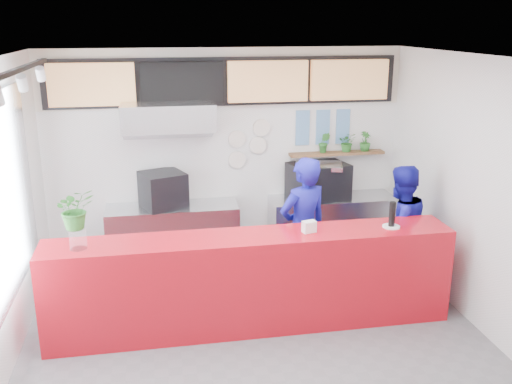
# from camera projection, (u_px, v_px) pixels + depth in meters

# --- Properties ---
(floor) EXTENTS (5.00, 5.00, 0.00)m
(floor) POSITION_uv_depth(u_px,v_px,m) (259.00, 344.00, 6.14)
(floor) COLOR slate
(floor) RESTS_ON ground
(ceiling) EXTENTS (5.00, 5.00, 0.00)m
(ceiling) POSITION_uv_depth(u_px,v_px,m) (259.00, 59.00, 5.27)
(ceiling) COLOR silver
(wall_back) EXTENTS (5.00, 0.00, 5.00)m
(wall_back) POSITION_uv_depth(u_px,v_px,m) (226.00, 156.00, 8.06)
(wall_back) COLOR white
(wall_back) RESTS_ON ground
(wall_right) EXTENTS (0.00, 5.00, 5.00)m
(wall_right) POSITION_uv_depth(u_px,v_px,m) (487.00, 199.00, 6.14)
(wall_right) COLOR white
(wall_right) RESTS_ON ground
(service_counter) EXTENTS (4.50, 0.60, 1.10)m
(service_counter) POSITION_uv_depth(u_px,v_px,m) (252.00, 281.00, 6.36)
(service_counter) COLOR #B80D19
(service_counter) RESTS_ON ground
(cream_band) EXTENTS (5.00, 0.02, 0.80)m
(cream_band) POSITION_uv_depth(u_px,v_px,m) (225.00, 78.00, 7.73)
(cream_band) COLOR beige
(cream_band) RESTS_ON wall_back
(prep_bench) EXTENTS (1.80, 0.60, 0.90)m
(prep_bench) POSITION_uv_depth(u_px,v_px,m) (173.00, 237.00, 7.94)
(prep_bench) COLOR #B2B5BA
(prep_bench) RESTS_ON ground
(panini_oven) EXTENTS (0.69, 0.69, 0.48)m
(panini_oven) POSITION_uv_depth(u_px,v_px,m) (163.00, 190.00, 7.73)
(panini_oven) COLOR black
(panini_oven) RESTS_ON prep_bench
(extraction_hood) EXTENTS (1.20, 0.70, 0.35)m
(extraction_hood) POSITION_uv_depth(u_px,v_px,m) (168.00, 116.00, 7.41)
(extraction_hood) COLOR #B2B5BA
(extraction_hood) RESTS_ON ceiling
(hood_lip) EXTENTS (1.20, 0.69, 0.31)m
(hood_lip) POSITION_uv_depth(u_px,v_px,m) (169.00, 131.00, 7.46)
(hood_lip) COLOR #B2B5BA
(hood_lip) RESTS_ON ceiling
(right_bench) EXTENTS (1.80, 0.60, 0.90)m
(right_bench) POSITION_uv_depth(u_px,v_px,m) (332.00, 227.00, 8.34)
(right_bench) COLOR #B2B5BA
(right_bench) RESTS_ON ground
(espresso_machine) EXTENTS (0.90, 0.73, 0.51)m
(espresso_machine) POSITION_uv_depth(u_px,v_px,m) (318.00, 181.00, 8.10)
(espresso_machine) COLOR black
(espresso_machine) RESTS_ON right_bench
(espresso_tray) EXTENTS (0.76, 0.62, 0.06)m
(espresso_tray) POSITION_uv_depth(u_px,v_px,m) (319.00, 166.00, 8.03)
(espresso_tray) COLOR silver
(espresso_tray) RESTS_ON espresso_machine
(herb_shelf) EXTENTS (1.40, 0.18, 0.04)m
(herb_shelf) POSITION_uv_depth(u_px,v_px,m) (337.00, 153.00, 8.24)
(herb_shelf) COLOR brown
(herb_shelf) RESTS_ON wall_back
(menu_board_far_left) EXTENTS (1.10, 0.10, 0.55)m
(menu_board_far_left) POSITION_uv_depth(u_px,v_px,m) (92.00, 85.00, 7.34)
(menu_board_far_left) COLOR tan
(menu_board_far_left) RESTS_ON wall_back
(menu_board_mid_left) EXTENTS (1.10, 0.10, 0.55)m
(menu_board_mid_left) POSITION_uv_depth(u_px,v_px,m) (182.00, 83.00, 7.54)
(menu_board_mid_left) COLOR black
(menu_board_mid_left) RESTS_ON wall_back
(menu_board_mid_right) EXTENTS (1.10, 0.10, 0.55)m
(menu_board_mid_right) POSITION_uv_depth(u_px,v_px,m) (268.00, 81.00, 7.74)
(menu_board_mid_right) COLOR tan
(menu_board_mid_right) RESTS_ON wall_back
(menu_board_far_right) EXTENTS (1.10, 0.10, 0.55)m
(menu_board_far_right) POSITION_uv_depth(u_px,v_px,m) (349.00, 80.00, 7.94)
(menu_board_far_right) COLOR tan
(menu_board_far_right) RESTS_ON wall_back
(soffit) EXTENTS (4.80, 0.04, 0.65)m
(soffit) POSITION_uv_depth(u_px,v_px,m) (225.00, 81.00, 7.72)
(soffit) COLOR black
(soffit) RESTS_ON wall_back
(window_pane) EXTENTS (0.04, 2.20, 1.90)m
(window_pane) POSITION_uv_depth(u_px,v_px,m) (2.00, 198.00, 5.51)
(window_pane) COLOR silver
(window_pane) RESTS_ON wall_left
(window_frame) EXTENTS (0.03, 2.30, 2.00)m
(window_frame) POSITION_uv_depth(u_px,v_px,m) (4.00, 198.00, 5.51)
(window_frame) COLOR #B2B5BA
(window_frame) RESTS_ON wall_left
(track_rail) EXTENTS (0.05, 2.40, 0.04)m
(track_rail) POSITION_uv_depth(u_px,v_px,m) (21.00, 69.00, 4.93)
(track_rail) COLOR black
(track_rail) RESTS_ON ceiling
(dec_plate_a) EXTENTS (0.24, 0.03, 0.24)m
(dec_plate_a) POSITION_uv_depth(u_px,v_px,m) (237.00, 139.00, 7.99)
(dec_plate_a) COLOR silver
(dec_plate_a) RESTS_ON wall_back
(dec_plate_b) EXTENTS (0.24, 0.03, 0.24)m
(dec_plate_b) POSITION_uv_depth(u_px,v_px,m) (258.00, 145.00, 8.07)
(dec_plate_b) COLOR silver
(dec_plate_b) RESTS_ON wall_back
(dec_plate_c) EXTENTS (0.24, 0.03, 0.24)m
(dec_plate_c) POSITION_uv_depth(u_px,v_px,m) (237.00, 160.00, 8.07)
(dec_plate_c) COLOR silver
(dec_plate_c) RESTS_ON wall_back
(dec_plate_d) EXTENTS (0.24, 0.03, 0.24)m
(dec_plate_d) POSITION_uv_depth(u_px,v_px,m) (261.00, 128.00, 8.00)
(dec_plate_d) COLOR silver
(dec_plate_d) RESTS_ON wall_back
(photo_frame_a) EXTENTS (0.20, 0.02, 0.25)m
(photo_frame_a) POSITION_uv_depth(u_px,v_px,m) (303.00, 119.00, 8.09)
(photo_frame_a) COLOR #598CBF
(photo_frame_a) RESTS_ON wall_back
(photo_frame_b) EXTENTS (0.20, 0.02, 0.25)m
(photo_frame_b) POSITION_uv_depth(u_px,v_px,m) (323.00, 119.00, 8.14)
(photo_frame_b) COLOR #598CBF
(photo_frame_b) RESTS_ON wall_back
(photo_frame_c) EXTENTS (0.20, 0.02, 0.25)m
(photo_frame_c) POSITION_uv_depth(u_px,v_px,m) (343.00, 118.00, 8.19)
(photo_frame_c) COLOR #598CBF
(photo_frame_c) RESTS_ON wall_back
(photo_frame_d) EXTENTS (0.20, 0.02, 0.25)m
(photo_frame_d) POSITION_uv_depth(u_px,v_px,m) (302.00, 136.00, 8.16)
(photo_frame_d) COLOR #598CBF
(photo_frame_d) RESTS_ON wall_back
(photo_frame_e) EXTENTS (0.20, 0.02, 0.25)m
(photo_frame_e) POSITION_uv_depth(u_px,v_px,m) (322.00, 136.00, 8.21)
(photo_frame_e) COLOR #598CBF
(photo_frame_e) RESTS_ON wall_back
(photo_frame_f) EXTENTS (0.20, 0.02, 0.25)m
(photo_frame_f) POSITION_uv_depth(u_px,v_px,m) (342.00, 135.00, 8.26)
(photo_frame_f) COLOR #598CBF
(photo_frame_f) RESTS_ON wall_back
(staff_center) EXTENTS (0.77, 0.63, 1.81)m
(staff_center) POSITION_uv_depth(u_px,v_px,m) (303.00, 230.00, 6.91)
(staff_center) COLOR #161697
(staff_center) RESTS_ON ground
(staff_right) EXTENTS (0.95, 0.83, 1.66)m
(staff_right) POSITION_uv_depth(u_px,v_px,m) (399.00, 230.00, 7.14)
(staff_right) COLOR #161697
(staff_right) RESTS_ON ground
(herb_b) EXTENTS (0.20, 0.19, 0.30)m
(herb_b) POSITION_uv_depth(u_px,v_px,m) (324.00, 142.00, 8.16)
(herb_b) COLOR #2B6E26
(herb_b) RESTS_ON herb_shelf
(herb_c) EXTENTS (0.29, 0.27, 0.28)m
(herb_c) POSITION_uv_depth(u_px,v_px,m) (347.00, 142.00, 8.22)
(herb_c) COLOR #2B6E26
(herb_c) RESTS_ON herb_shelf
(herb_d) EXTENTS (0.20, 0.19, 0.28)m
(herb_d) POSITION_uv_depth(u_px,v_px,m) (365.00, 141.00, 8.27)
(herb_d) COLOR #2B6E26
(herb_d) RESTS_ON herb_shelf
(glass_vase) EXTENTS (0.22, 0.22, 0.21)m
(glass_vase) POSITION_uv_depth(u_px,v_px,m) (78.00, 239.00, 5.81)
(glass_vase) COLOR white
(glass_vase) RESTS_ON service_counter
(basil_vase) EXTENTS (0.48, 0.45, 0.42)m
(basil_vase) POSITION_uv_depth(u_px,v_px,m) (75.00, 209.00, 5.72)
(basil_vase) COLOR #2B6E26
(basil_vase) RESTS_ON glass_vase
(napkin_holder) EXTENTS (0.17, 0.13, 0.13)m
(napkin_holder) POSITION_uv_depth(u_px,v_px,m) (309.00, 227.00, 6.28)
(napkin_holder) COLOR white
(napkin_holder) RESTS_ON service_counter
(white_plate) EXTENTS (0.23, 0.23, 0.01)m
(white_plate) POSITION_uv_depth(u_px,v_px,m) (391.00, 227.00, 6.45)
(white_plate) COLOR white
(white_plate) RESTS_ON service_counter
(pepper_mill) EXTENTS (0.09, 0.09, 0.28)m
(pepper_mill) POSITION_uv_depth(u_px,v_px,m) (392.00, 214.00, 6.40)
(pepper_mill) COLOR black
(pepper_mill) RESTS_ON white_plate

